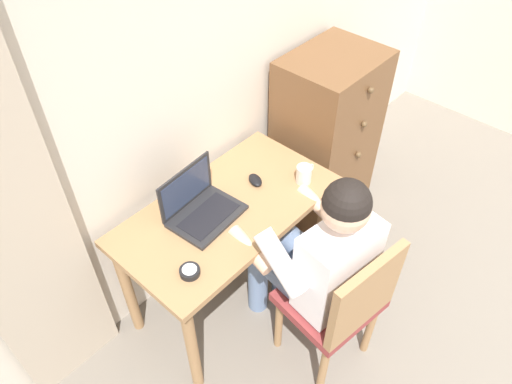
{
  "coord_description": "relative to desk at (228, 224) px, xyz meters",
  "views": [
    {
      "loc": [
        -1.62,
        0.63,
        2.42
      ],
      "look_at": [
        -0.4,
        1.73,
        0.83
      ],
      "focal_mm": 33.63,
      "sensor_mm": 36.0,
      "label": 1
    }
  ],
  "objects": [
    {
      "name": "wall_back",
      "position": [
        0.5,
        0.37,
        0.63
      ],
      "size": [
        4.8,
        0.05,
        2.5
      ],
      "primitive_type": "cube",
      "color": "beige",
      "rests_on": "ground_plane"
    },
    {
      "name": "curtain_panel",
      "position": [
        -0.84,
        0.3,
        0.47
      ],
      "size": [
        0.46,
        0.03,
        2.18
      ],
      "primitive_type": "cube",
      "color": "#BCAD99",
      "rests_on": "ground_plane"
    },
    {
      "name": "desk",
      "position": [
        0.0,
        0.0,
        0.0
      ],
      "size": [
        1.12,
        0.6,
        0.73
      ],
      "color": "#9E754C",
      "rests_on": "ground_plane"
    },
    {
      "name": "dresser",
      "position": [
        0.96,
        0.08,
        -0.05
      ],
      "size": [
        0.59,
        0.49,
        1.13
      ],
      "color": "brown",
      "rests_on": "ground_plane"
    },
    {
      "name": "chair",
      "position": [
        0.07,
        -0.66,
        -0.11
      ],
      "size": [
        0.47,
        0.46,
        0.89
      ],
      "color": "brown",
      "rests_on": "ground_plane"
    },
    {
      "name": "person_seated",
      "position": [
        0.09,
        -0.48,
        0.07
      ],
      "size": [
        0.58,
        0.62,
        1.21
      ],
      "color": "#6B84AD",
      "rests_on": "ground_plane"
    },
    {
      "name": "laptop",
      "position": [
        -0.11,
        0.07,
        0.17
      ],
      "size": [
        0.36,
        0.28,
        0.24
      ],
      "color": "#232326",
      "rests_on": "desk"
    },
    {
      "name": "computer_mouse",
      "position": [
        0.23,
        0.02,
        0.13
      ],
      "size": [
        0.1,
        0.12,
        0.03
      ],
      "primitive_type": "ellipsoid",
      "rotation": [
        0.0,
        0.0,
        -0.42
      ],
      "color": "black",
      "rests_on": "desk"
    },
    {
      "name": "desk_clock",
      "position": [
        -0.39,
        -0.16,
        0.13
      ],
      "size": [
        0.09,
        0.09,
        0.03
      ],
      "color": "black",
      "rests_on": "desk"
    },
    {
      "name": "coffee_mug",
      "position": [
        0.4,
        -0.16,
        0.16
      ],
      "size": [
        0.12,
        0.08,
        0.09
      ],
      "color": "silver",
      "rests_on": "desk"
    }
  ]
}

